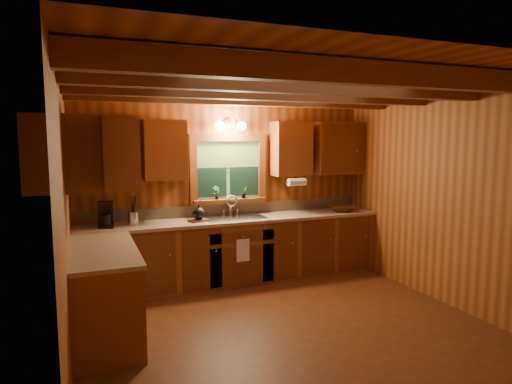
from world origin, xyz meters
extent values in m
plane|color=#532B14|center=(0.00, 0.00, 0.00)|extent=(4.20, 4.20, 0.00)
plane|color=brown|center=(0.00, 0.00, 2.60)|extent=(4.20, 4.20, 0.00)
plane|color=brown|center=(0.00, 1.90, 1.30)|extent=(4.20, 0.00, 4.20)
plane|color=brown|center=(0.00, -1.90, 1.30)|extent=(4.20, 0.00, 4.20)
plane|color=brown|center=(-2.10, 0.00, 1.30)|extent=(0.00, 3.80, 3.80)
plane|color=brown|center=(2.10, 0.00, 1.30)|extent=(0.00, 3.80, 3.80)
cube|color=brown|center=(0.00, -1.20, 2.49)|extent=(4.20, 0.14, 0.18)
cube|color=brown|center=(0.00, -0.40, 2.49)|extent=(4.20, 0.14, 0.18)
cube|color=brown|center=(0.00, 0.40, 2.49)|extent=(4.20, 0.14, 0.18)
cube|color=brown|center=(0.00, 1.20, 2.49)|extent=(4.20, 0.14, 0.18)
cube|color=brown|center=(0.00, 1.59, 0.43)|extent=(4.20, 0.62, 0.86)
cube|color=brown|center=(-1.79, 0.48, 0.43)|extent=(0.62, 1.60, 0.86)
cube|color=tan|center=(0.00, 1.59, 0.88)|extent=(4.20, 0.66, 0.04)
cube|color=tan|center=(-1.78, 0.48, 0.88)|extent=(0.64, 1.60, 0.04)
cube|color=#9D8669|center=(0.00, 1.89, 0.98)|extent=(4.20, 0.02, 0.16)
cube|color=white|center=(-1.47, 0.68, 0.43)|extent=(0.02, 0.60, 0.80)
cube|color=brown|center=(-1.70, 1.73, 1.84)|extent=(0.78, 0.34, 0.78)
cube|color=brown|center=(-0.92, 1.73, 1.84)|extent=(0.55, 0.34, 0.78)
cube|color=brown|center=(0.92, 1.73, 1.84)|extent=(0.55, 0.34, 0.78)
cube|color=brown|center=(1.70, 1.73, 1.84)|extent=(0.78, 0.34, 0.78)
cube|color=brown|center=(-1.93, 0.68, 1.84)|extent=(0.34, 1.10, 0.78)
cube|color=brown|center=(0.00, 1.86, 2.00)|extent=(1.12, 0.08, 0.10)
cube|color=brown|center=(0.00, 1.86, 1.10)|extent=(1.12, 0.08, 0.10)
cube|color=brown|center=(-0.51, 1.86, 1.55)|extent=(0.10, 0.08, 0.80)
cube|color=brown|center=(0.51, 1.86, 1.55)|extent=(0.10, 0.08, 0.80)
cube|color=#548136|center=(0.00, 1.90, 1.55)|extent=(0.92, 0.01, 0.80)
cube|color=#102F2B|center=(-0.24, 1.87, 1.37)|extent=(0.42, 0.02, 0.42)
cube|color=#102F2B|center=(0.24, 1.87, 1.37)|extent=(0.42, 0.02, 0.42)
cylinder|color=black|center=(0.00, 1.87, 1.57)|extent=(0.92, 0.01, 0.01)
cube|color=brown|center=(0.00, 1.82, 1.12)|extent=(1.06, 0.14, 0.04)
cylinder|color=black|center=(0.00, 1.86, 2.23)|extent=(0.08, 0.03, 0.08)
cylinder|color=black|center=(-0.10, 1.80, 2.23)|extent=(0.09, 0.17, 0.08)
cylinder|color=black|center=(0.10, 1.80, 2.23)|extent=(0.09, 0.17, 0.08)
sphere|color=#FFE0A5|center=(-0.16, 1.74, 2.16)|extent=(0.13, 0.13, 0.13)
sphere|color=#FFE0A5|center=(0.16, 1.74, 2.16)|extent=(0.13, 0.13, 0.13)
cylinder|color=white|center=(0.92, 1.53, 1.37)|extent=(0.27, 0.11, 0.11)
cube|color=white|center=(0.00, 1.26, 0.52)|extent=(0.18, 0.01, 0.30)
cube|color=silver|center=(0.00, 1.60, 0.91)|extent=(0.82, 0.48, 0.02)
cube|color=#262628|center=(-0.19, 1.60, 0.84)|extent=(0.34, 0.40, 0.14)
cube|color=#262628|center=(0.19, 1.60, 0.84)|extent=(0.34, 0.40, 0.14)
cylinder|color=silver|center=(0.00, 1.78, 1.01)|extent=(0.04, 0.04, 0.22)
torus|color=silver|center=(0.00, 1.72, 1.12)|extent=(0.16, 0.02, 0.16)
cube|color=black|center=(-1.69, 1.56, 0.91)|extent=(0.18, 0.22, 0.03)
cube|color=black|center=(-1.69, 1.63, 1.07)|extent=(0.18, 0.08, 0.30)
cube|color=black|center=(-1.69, 1.54, 1.20)|extent=(0.18, 0.20, 0.04)
cylinder|color=black|center=(-1.69, 1.53, 1.00)|extent=(0.11, 0.11, 0.13)
cylinder|color=silver|center=(-1.36, 1.62, 0.98)|extent=(0.13, 0.13, 0.16)
cylinder|color=black|center=(-1.38, 1.61, 1.15)|extent=(0.03, 0.04, 0.24)
cylinder|color=black|center=(-1.36, 1.62, 1.15)|extent=(0.01, 0.01, 0.24)
cylinder|color=black|center=(-1.34, 1.63, 1.15)|extent=(0.03, 0.04, 0.24)
cylinder|color=black|center=(-1.33, 1.64, 1.15)|extent=(0.05, 0.06, 0.24)
cube|color=#592C13|center=(-0.52, 1.54, 0.91)|extent=(0.29, 0.24, 0.02)
sphere|color=black|center=(-0.52, 1.54, 1.00)|extent=(0.16, 0.16, 0.16)
cylinder|color=black|center=(-0.52, 1.54, 1.10)|extent=(0.03, 0.03, 0.04)
imported|color=#48230C|center=(1.68, 1.52, 0.95)|extent=(0.45, 0.45, 0.09)
imported|color=#592C13|center=(-0.20, 1.80, 1.24)|extent=(0.11, 0.08, 0.20)
imported|color=#592C13|center=(0.21, 1.79, 1.22)|extent=(0.10, 0.09, 0.17)
camera|label=1|loc=(-1.97, -4.15, 2.00)|focal=31.36mm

